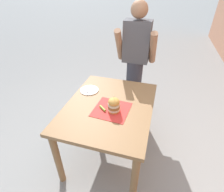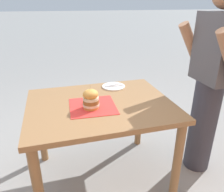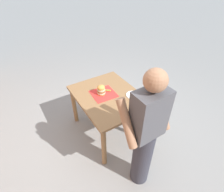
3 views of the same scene
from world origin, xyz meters
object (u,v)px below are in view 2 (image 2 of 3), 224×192
(sandwich, at_px, (91,99))
(pickle_spear, at_px, (87,100))
(patio_table, at_px, (101,115))
(side_plate_with_forks, at_px, (114,86))
(diner_across_table, at_px, (210,83))

(sandwich, height_order, pickle_spear, sandwich)
(sandwich, relative_size, pickle_spear, 1.91)
(patio_table, distance_m, side_plate_with_forks, 0.40)
(pickle_spear, relative_size, diner_across_table, 0.06)
(patio_table, height_order, side_plate_with_forks, side_plate_with_forks)
(diner_across_table, bearing_deg, sandwich, -91.45)
(sandwich, xyz_separation_m, diner_across_table, (0.03, 1.04, 0.04))
(patio_table, relative_size, diner_across_table, 0.69)
(side_plate_with_forks, bearing_deg, diner_across_table, 60.64)
(pickle_spear, relative_size, side_plate_with_forks, 0.45)
(side_plate_with_forks, distance_m, diner_across_table, 0.86)
(sandwich, bearing_deg, side_plate_with_forks, 143.21)
(sandwich, relative_size, side_plate_with_forks, 0.85)
(patio_table, height_order, sandwich, sandwich)
(pickle_spear, height_order, side_plate_with_forks, pickle_spear)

